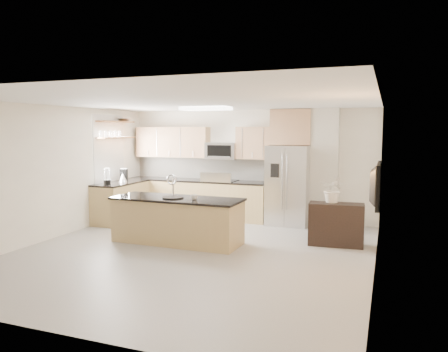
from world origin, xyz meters
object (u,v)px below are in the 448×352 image
at_px(credenza, 336,224).
at_px(kettle, 123,177).
at_px(flower_vase, 334,182).
at_px(bowl, 124,119).
at_px(blender, 107,177).
at_px(range, 220,199).
at_px(microwave, 222,151).
at_px(coffee_maker, 124,175).
at_px(cup, 194,197).
at_px(platter, 173,197).
at_px(television, 370,184).
at_px(refrigerator, 288,185).
at_px(island, 177,220).

distance_m(credenza, kettle, 4.97).
distance_m(credenza, flower_vase, 0.78).
bearing_deg(bowl, blender, -79.90).
bearing_deg(kettle, range, 27.15).
bearing_deg(microwave, coffee_maker, -153.98).
bearing_deg(cup, platter, 173.03).
relative_size(range, television, 1.06).
distance_m(coffee_maker, television, 6.04).
relative_size(refrigerator, coffee_maker, 5.93).
distance_m(credenza, cup, 2.66).
relative_size(microwave, platter, 1.86).
relative_size(credenza, coffee_maker, 3.27).
distance_m(range, microwave, 1.16).
xyz_separation_m(kettle, television, (5.54, -2.08, 0.32)).
height_order(kettle, coffee_maker, coffee_maker).
height_order(range, cup, range).
height_order(island, blender, blender).
height_order(range, television, television).
height_order(cup, bowl, bowl).
distance_m(blender, coffee_maker, 0.68).
relative_size(island, television, 2.32).
relative_size(coffee_maker, television, 0.28).
bearing_deg(island, blender, 160.65).
xyz_separation_m(blender, kettle, (0.05, 0.54, -0.05)).
distance_m(range, bowl, 3.01).
relative_size(range, coffee_maker, 3.80).
bearing_deg(credenza, cup, -162.71).
xyz_separation_m(microwave, blender, (-2.07, -1.70, -0.55)).
bearing_deg(television, credenza, 21.50).
distance_m(range, kettle, 2.34).
relative_size(island, kettle, 10.32).
relative_size(range, refrigerator, 0.64).
bearing_deg(cup, blender, 160.36).
height_order(island, platter, island).
relative_size(microwave, island, 0.31).
bearing_deg(blender, bowl, 100.10).
bearing_deg(refrigerator, flower_vase, -51.20).
xyz_separation_m(island, platter, (-0.06, -0.05, 0.44)).
bearing_deg(range, television, -41.64).
xyz_separation_m(range, kettle, (-2.02, -1.04, 0.55)).
distance_m(island, credenza, 2.96).
distance_m(refrigerator, flower_vase, 1.86).
bearing_deg(range, blender, -142.74).
height_order(credenza, flower_vase, flower_vase).
xyz_separation_m(credenza, platter, (-2.90, -0.90, 0.48)).
relative_size(blender, kettle, 1.53).
bearing_deg(blender, credenza, 0.66).
height_order(microwave, blender, microwave).
xyz_separation_m(credenza, television, (0.63, -1.60, 0.96)).
height_order(coffee_maker, flower_vase, flower_vase).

